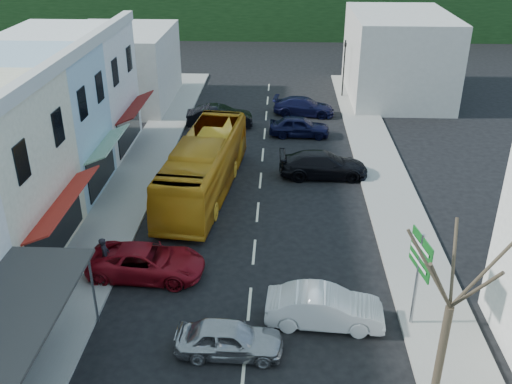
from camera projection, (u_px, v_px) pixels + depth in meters
The scene contains 17 objects.
ground at pixel (250, 304), 23.65m from camera, with size 120.00×120.00×0.00m, color black.
sidewalk_left at pixel (129, 192), 32.86m from camera, with size 3.00×52.00×0.15m, color gray.
sidewalk_right at pixel (391, 197), 32.25m from camera, with size 3.00×52.00×0.15m, color gray.
distant_block_left at pixel (122, 67), 46.94m from camera, with size 8.00×10.00×6.00m, color #B7B2A8.
distant_block_right at pixel (398, 56), 48.47m from camera, with size 8.00×12.00×7.00m, color #B7B2A8.
bus at pixel (204, 168), 32.24m from camera, with size 2.50×11.60×3.10m, color orange.
car_silver at pixel (229, 338), 20.71m from camera, with size 1.80×4.40×1.40m, color #A4A4A9.
car_white at pixel (325, 309), 22.22m from camera, with size 1.80×4.40×1.40m, color silver.
car_red at pixel (146, 262), 25.17m from camera, with size 1.90×4.60×1.40m, color maroon.
car_black_near at pixel (323, 166), 34.59m from camera, with size 1.84×4.50×1.40m, color black.
car_navy_mid at pixel (299, 127), 40.78m from camera, with size 1.80×4.40×1.40m, color black.
car_black_far at pixel (220, 118), 42.52m from camera, with size 1.80×4.40×1.40m, color black.
car_navy_far at pixel (304, 106), 45.01m from camera, with size 1.84×4.50×1.40m, color black.
pedestrian_left at pixel (105, 255), 25.16m from camera, with size 0.60×0.40×1.70m, color black.
direction_sign at pixel (417, 282), 21.52m from camera, with size 0.52×1.87×4.13m, color #11591A, non-canonical shape.
street_tree at pixel (450, 307), 17.48m from camera, with size 2.63×2.63×7.48m, color #352B1F, non-canonical shape.
traffic_signal at pixel (344, 69), 48.46m from camera, with size 0.80×1.09×4.90m, color black, non-canonical shape.
Camera 1 is at (1.13, -19.07, 14.69)m, focal length 40.00 mm.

